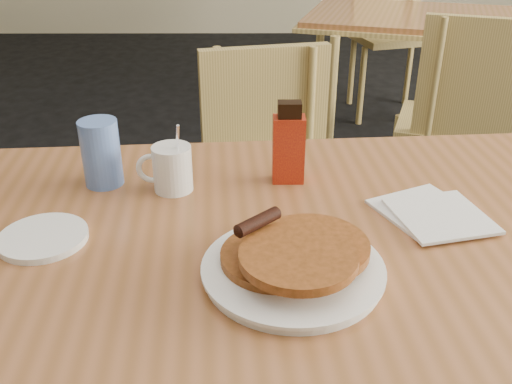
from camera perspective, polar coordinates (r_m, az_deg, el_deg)
main_table at (r=1.01m, az=1.89°, el=-6.45°), size 1.38×0.99×0.75m
neighbor_table at (r=2.99m, az=16.37°, el=15.85°), size 1.30×1.06×0.75m
chair_main_far at (r=1.75m, az=0.90°, el=2.25°), size 0.47×0.48×0.88m
chair_neighbor_far at (r=3.75m, az=13.20°, el=17.09°), size 0.57×0.58×1.03m
chair_neighbor_near at (r=2.35m, az=19.81°, el=7.82°), size 0.52×0.53×0.90m
pancake_plate at (r=0.88m, az=3.79°, el=-7.00°), size 0.28×0.28×0.08m
coffee_mug at (r=1.13m, az=-8.49°, el=2.43°), size 0.11×0.08×0.14m
syrup_bottle at (r=1.14m, az=3.28°, el=4.68°), size 0.06×0.04×0.17m
napkin_stack at (r=1.09m, az=17.25°, el=-2.06°), size 0.22×0.23×0.01m
blue_tumbler at (r=1.18m, az=-15.23°, el=3.79°), size 0.10×0.10×0.14m
side_saucer at (r=1.04m, az=-20.51°, el=-4.29°), size 0.15×0.15×0.01m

